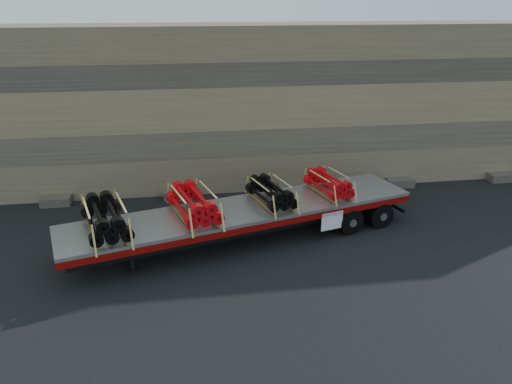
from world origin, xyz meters
TOP-DOWN VIEW (x-y plane):
  - ground at (0.00, 0.00)m, footprint 120.00×120.00m
  - rock_wall at (0.00, 6.50)m, footprint 44.00×3.00m
  - trailer at (-0.68, 0.36)m, footprint 12.66×5.71m
  - bundle_front at (-5.12, -0.90)m, footprint 1.90×2.77m
  - bundle_midfront at (-2.39, -0.13)m, footprint 1.87×2.72m
  - bundle_midrear at (0.33, 0.65)m, footprint 1.60×2.34m
  - bundle_rear at (2.61, 1.29)m, footprint 1.53×2.23m

SIDE VIEW (x-z plane):
  - ground at x=0.00m, z-range 0.00..0.00m
  - trailer at x=-0.68m, z-range 0.00..1.25m
  - bundle_rear at x=2.61m, z-range 1.25..1.97m
  - bundle_midrear at x=0.33m, z-range 1.25..2.00m
  - bundle_midfront at x=-2.39m, z-range 1.25..2.13m
  - bundle_front at x=-5.12m, z-range 1.25..2.14m
  - rock_wall at x=0.00m, z-range 0.00..7.00m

